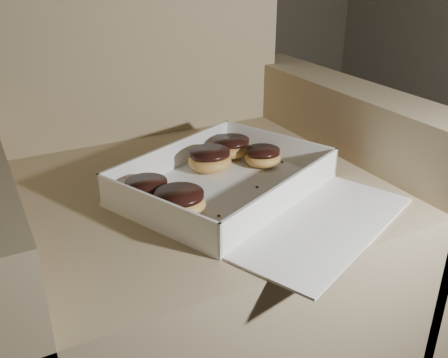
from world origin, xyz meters
name	(u,v)px	position (x,y,z in m)	size (l,w,h in m)	color
armchair	(184,221)	(0.36, 0.88, 0.33)	(1.00, 0.85, 1.05)	tan
bakery_box	(242,190)	(0.42, 0.70, 0.48)	(0.57, 0.60, 0.07)	white
donut_a	(263,157)	(0.53, 0.79, 0.50)	(0.08, 0.08, 0.04)	#CF9248
donut_b	(210,160)	(0.41, 0.83, 0.50)	(0.10, 0.10, 0.05)	#CF9248
donut_c	(147,191)	(0.23, 0.75, 0.50)	(0.09, 0.09, 0.04)	#CF9248
donut_d	(232,147)	(0.49, 0.87, 0.50)	(0.09, 0.09, 0.04)	#CF9248
donut_e	(180,203)	(0.27, 0.67, 0.50)	(0.10, 0.10, 0.05)	#CF9248
crumb_a	(261,217)	(0.40, 0.59, 0.48)	(0.01, 0.01, 0.00)	black
crumb_b	(219,216)	(0.33, 0.63, 0.48)	(0.01, 0.01, 0.00)	black
crumb_c	(257,187)	(0.46, 0.70, 0.48)	(0.01, 0.01, 0.00)	black
crumb_d	(282,162)	(0.57, 0.79, 0.48)	(0.01, 0.01, 0.00)	black
crumb_e	(243,214)	(0.37, 0.61, 0.48)	(0.01, 0.01, 0.00)	black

